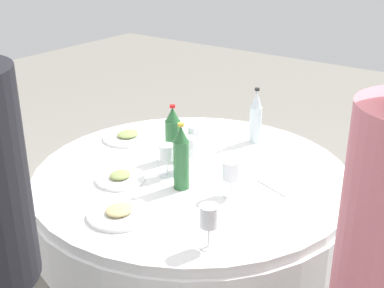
{
  "coord_description": "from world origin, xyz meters",
  "views": [
    {
      "loc": [
        1.64,
        1.19,
        1.74
      ],
      "look_at": [
        0.0,
        0.0,
        0.87
      ],
      "focal_mm": 47.97,
      "sensor_mm": 36.0,
      "label": 1
    }
  ],
  "objects_px": {
    "plate_west": "(120,178)",
    "plate_mid": "(119,213)",
    "bottle_clear_near": "(256,117)",
    "wine_glass_inner": "(188,148)",
    "plate_south": "(128,137)",
    "wine_glass_right": "(209,219)",
    "wine_glass_front": "(167,154)",
    "wine_glass_left": "(231,171)",
    "dining_table": "(192,201)",
    "bottle_green_rear": "(181,158)",
    "bottle_green_far": "(173,135)",
    "wine_glass_west": "(195,135)"
  },
  "relations": [
    {
      "from": "wine_glass_inner",
      "to": "wine_glass_front",
      "type": "bearing_deg",
      "value": -16.13
    },
    {
      "from": "wine_glass_right",
      "to": "plate_west",
      "type": "xyz_separation_m",
      "value": [
        -0.18,
        -0.58,
        -0.1
      ]
    },
    {
      "from": "bottle_green_far",
      "to": "plate_mid",
      "type": "relative_size",
      "value": 1.1
    },
    {
      "from": "bottle_clear_near",
      "to": "wine_glass_inner",
      "type": "bearing_deg",
      "value": -10.26
    },
    {
      "from": "bottle_clear_near",
      "to": "wine_glass_inner",
      "type": "relative_size",
      "value": 1.86
    },
    {
      "from": "dining_table",
      "to": "wine_glass_right",
      "type": "height_order",
      "value": "wine_glass_right"
    },
    {
      "from": "dining_table",
      "to": "wine_glass_right",
      "type": "xyz_separation_m",
      "value": [
        0.43,
        0.38,
        0.26
      ]
    },
    {
      "from": "plate_mid",
      "to": "wine_glass_west",
      "type": "bearing_deg",
      "value": -171.58
    },
    {
      "from": "wine_glass_left",
      "to": "bottle_green_rear",
      "type": "bearing_deg",
      "value": -73.49
    },
    {
      "from": "bottle_green_far",
      "to": "wine_glass_inner",
      "type": "xyz_separation_m",
      "value": [
        0.04,
        0.12,
        -0.02
      ]
    },
    {
      "from": "wine_glass_west",
      "to": "plate_west",
      "type": "bearing_deg",
      "value": -15.59
    },
    {
      "from": "plate_west",
      "to": "plate_mid",
      "type": "distance_m",
      "value": 0.29
    },
    {
      "from": "bottle_green_rear",
      "to": "wine_glass_left",
      "type": "xyz_separation_m",
      "value": [
        -0.06,
        0.2,
        -0.02
      ]
    },
    {
      "from": "wine_glass_left",
      "to": "plate_west",
      "type": "distance_m",
      "value": 0.49
    },
    {
      "from": "wine_glass_left",
      "to": "wine_glass_west",
      "type": "bearing_deg",
      "value": -123.64
    },
    {
      "from": "wine_glass_west",
      "to": "plate_west",
      "type": "height_order",
      "value": "wine_glass_west"
    },
    {
      "from": "wine_glass_inner",
      "to": "plate_mid",
      "type": "distance_m",
      "value": 0.48
    },
    {
      "from": "bottle_green_rear",
      "to": "wine_glass_inner",
      "type": "xyz_separation_m",
      "value": [
        -0.16,
        -0.08,
        -0.03
      ]
    },
    {
      "from": "wine_glass_front",
      "to": "wine_glass_right",
      "type": "bearing_deg",
      "value": 53.12
    },
    {
      "from": "bottle_clear_near",
      "to": "wine_glass_west",
      "type": "relative_size",
      "value": 1.86
    },
    {
      "from": "wine_glass_right",
      "to": "wine_glass_inner",
      "type": "distance_m",
      "value": 0.61
    },
    {
      "from": "bottle_green_rear",
      "to": "bottle_green_far",
      "type": "relative_size",
      "value": 1.07
    },
    {
      "from": "bottle_clear_near",
      "to": "wine_glass_left",
      "type": "xyz_separation_m",
      "value": [
        0.55,
        0.2,
        -0.02
      ]
    },
    {
      "from": "bottle_clear_near",
      "to": "plate_south",
      "type": "distance_m",
      "value": 0.65
    },
    {
      "from": "plate_west",
      "to": "wine_glass_right",
      "type": "bearing_deg",
      "value": 72.34
    },
    {
      "from": "bottle_green_far",
      "to": "wine_glass_right",
      "type": "relative_size",
      "value": 1.66
    },
    {
      "from": "bottle_clear_near",
      "to": "wine_glass_left",
      "type": "relative_size",
      "value": 1.83
    },
    {
      "from": "bottle_green_far",
      "to": "wine_glass_inner",
      "type": "relative_size",
      "value": 1.77
    },
    {
      "from": "bottle_clear_near",
      "to": "wine_glass_west",
      "type": "bearing_deg",
      "value": -23.67
    },
    {
      "from": "wine_glass_west",
      "to": "plate_south",
      "type": "height_order",
      "value": "wine_glass_west"
    },
    {
      "from": "bottle_green_far",
      "to": "bottle_green_rear",
      "type": "bearing_deg",
      "value": 44.93
    },
    {
      "from": "bottle_clear_near",
      "to": "plate_west",
      "type": "distance_m",
      "value": 0.76
    },
    {
      "from": "wine_glass_front",
      "to": "wine_glass_west",
      "type": "bearing_deg",
      "value": -173.61
    },
    {
      "from": "bottle_green_far",
      "to": "wine_glass_right",
      "type": "bearing_deg",
      "value": 47.47
    },
    {
      "from": "wine_glass_front",
      "to": "wine_glass_left",
      "type": "distance_m",
      "value": 0.31
    },
    {
      "from": "plate_mid",
      "to": "plate_south",
      "type": "distance_m",
      "value": 0.75
    },
    {
      "from": "bottle_green_far",
      "to": "plate_mid",
      "type": "distance_m",
      "value": 0.55
    },
    {
      "from": "dining_table",
      "to": "plate_west",
      "type": "relative_size",
      "value": 6.74
    },
    {
      "from": "bottle_green_rear",
      "to": "wine_glass_west",
      "type": "distance_m",
      "value": 0.32
    },
    {
      "from": "bottle_green_rear",
      "to": "bottle_green_far",
      "type": "height_order",
      "value": "bottle_green_rear"
    },
    {
      "from": "bottle_clear_near",
      "to": "wine_glass_west",
      "type": "xyz_separation_m",
      "value": [
        0.32,
        -0.14,
        -0.02
      ]
    },
    {
      "from": "wine_glass_inner",
      "to": "bottle_green_far",
      "type": "bearing_deg",
      "value": -109.48
    },
    {
      "from": "wine_glass_west",
      "to": "bottle_clear_near",
      "type": "bearing_deg",
      "value": 156.33
    },
    {
      "from": "bottle_green_far",
      "to": "wine_glass_right",
      "type": "xyz_separation_m",
      "value": [
        0.49,
        0.53,
        -0.01
      ]
    },
    {
      "from": "wine_glass_west",
      "to": "plate_south",
      "type": "bearing_deg",
      "value": -85.85
    },
    {
      "from": "bottle_green_far",
      "to": "plate_south",
      "type": "relative_size",
      "value": 1.06
    },
    {
      "from": "wine_glass_front",
      "to": "dining_table",
      "type": "bearing_deg",
      "value": 147.56
    },
    {
      "from": "wine_glass_left",
      "to": "wine_glass_west",
      "type": "height_order",
      "value": "wine_glass_left"
    },
    {
      "from": "dining_table",
      "to": "plate_mid",
      "type": "distance_m",
      "value": 0.49
    },
    {
      "from": "wine_glass_left",
      "to": "plate_south",
      "type": "bearing_deg",
      "value": -104.99
    }
  ]
}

